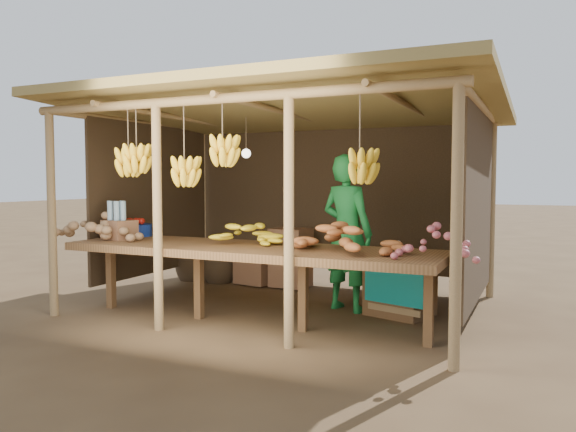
% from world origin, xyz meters
% --- Properties ---
extents(ground, '(60.00, 60.00, 0.00)m').
position_xyz_m(ground, '(0.00, 0.00, 0.00)').
color(ground, brown).
rests_on(ground, ground).
extents(stall_structure, '(4.70, 3.50, 2.43)m').
position_xyz_m(stall_structure, '(0.03, -0.14, 1.90)').
color(stall_structure, '#A07E52').
rests_on(stall_structure, ground).
extents(counter, '(3.90, 1.05, 0.80)m').
position_xyz_m(counter, '(0.00, -0.95, 0.74)').
color(counter, brown).
rests_on(counter, ground).
extents(potato_heap, '(1.18, 0.85, 0.37)m').
position_xyz_m(potato_heap, '(-1.86, -1.00, 0.98)').
color(potato_heap, '#9B7550').
rests_on(potato_heap, counter).
extents(sweet_potato_heap, '(1.16, 0.84, 0.36)m').
position_xyz_m(sweet_potato_heap, '(1.05, -1.00, 0.98)').
color(sweet_potato_heap, '#B1602D').
rests_on(sweet_potato_heap, counter).
extents(onion_heap, '(0.76, 0.53, 0.35)m').
position_xyz_m(onion_heap, '(1.90, -1.16, 0.98)').
color(onion_heap, '#B8595F').
rests_on(onion_heap, counter).
extents(banana_pile, '(0.73, 0.54, 0.35)m').
position_xyz_m(banana_pile, '(-0.10, -0.80, 0.97)').
color(banana_pile, yellow).
rests_on(banana_pile, counter).
extents(tomato_basin, '(0.40, 0.40, 0.21)m').
position_xyz_m(tomato_basin, '(-1.72, -0.62, 0.89)').
color(tomato_basin, navy).
rests_on(tomato_basin, counter).
extents(bottle_box, '(0.40, 0.35, 0.43)m').
position_xyz_m(bottle_box, '(-1.65, -0.97, 0.97)').
color(bottle_box, brown).
rests_on(bottle_box, counter).
extents(vendor, '(0.73, 0.59, 1.75)m').
position_xyz_m(vendor, '(0.70, 0.07, 0.88)').
color(vendor, '#1A7831').
rests_on(vendor, ground).
extents(tarp_crate, '(0.83, 0.77, 0.83)m').
position_xyz_m(tarp_crate, '(1.30, 0.09, 0.34)').
color(tarp_crate, brown).
rests_on(tarp_crate, ground).
extents(carton_stack, '(1.08, 0.45, 0.79)m').
position_xyz_m(carton_stack, '(-0.60, 1.00, 0.35)').
color(carton_stack, brown).
rests_on(carton_stack, ground).
extents(burlap_sacks, '(0.96, 0.50, 0.68)m').
position_xyz_m(burlap_sacks, '(-1.75, 0.94, 0.30)').
color(burlap_sacks, '#43311F').
rests_on(burlap_sacks, ground).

